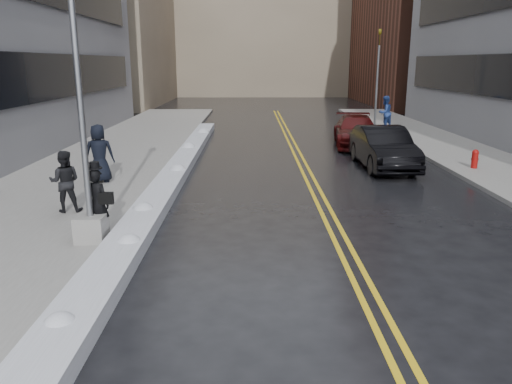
{
  "coord_description": "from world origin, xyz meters",
  "views": [
    {
      "loc": [
        0.37,
        -8.85,
        4.13
      ],
      "look_at": [
        0.47,
        1.99,
        1.3
      ],
      "focal_mm": 35.0,
      "sensor_mm": 36.0,
      "label": 1
    }
  ],
  "objects_px": {
    "lamppost": "(83,138)",
    "fire_hydrant": "(475,158)",
    "pedestrian_fedora": "(98,203)",
    "pedestrian_east": "(385,113)",
    "pedestrian_c": "(99,153)",
    "car_maroon": "(356,131)",
    "car_black": "(383,148)",
    "traffic_signal": "(378,74)",
    "pedestrian_b": "(65,181)"
  },
  "relations": [
    {
      "from": "lamppost",
      "to": "fire_hydrant",
      "type": "relative_size",
      "value": 10.45
    },
    {
      "from": "pedestrian_fedora",
      "to": "pedestrian_east",
      "type": "xyz_separation_m",
      "value": [
        11.67,
        19.21,
        0.19
      ]
    },
    {
      "from": "fire_hydrant",
      "to": "pedestrian_c",
      "type": "xyz_separation_m",
      "value": [
        -13.78,
        -2.17,
        0.59
      ]
    },
    {
      "from": "pedestrian_c",
      "to": "car_maroon",
      "type": "bearing_deg",
      "value": -151.04
    },
    {
      "from": "fire_hydrant",
      "to": "pedestrian_fedora",
      "type": "relative_size",
      "value": 0.45
    },
    {
      "from": "pedestrian_c",
      "to": "car_maroon",
      "type": "xyz_separation_m",
      "value": [
        10.45,
        8.35,
        -0.38
      ]
    },
    {
      "from": "fire_hydrant",
      "to": "pedestrian_fedora",
      "type": "xyz_separation_m",
      "value": [
        -12.2,
        -7.72,
        0.42
      ]
    },
    {
      "from": "car_black",
      "to": "lamppost",
      "type": "bearing_deg",
      "value": -136.73
    },
    {
      "from": "lamppost",
      "to": "pedestrian_c",
      "type": "relative_size",
      "value": 3.86
    },
    {
      "from": "traffic_signal",
      "to": "car_black",
      "type": "height_order",
      "value": "traffic_signal"
    },
    {
      "from": "traffic_signal",
      "to": "pedestrian_east",
      "type": "xyz_separation_m",
      "value": [
        -0.03,
        -2.51,
        -2.25
      ]
    },
    {
      "from": "lamppost",
      "to": "car_maroon",
      "type": "bearing_deg",
      "value": 57.68
    },
    {
      "from": "pedestrian_east",
      "to": "car_black",
      "type": "distance_m",
      "value": 11.09
    },
    {
      "from": "traffic_signal",
      "to": "car_maroon",
      "type": "relative_size",
      "value": 1.15
    },
    {
      "from": "pedestrian_east",
      "to": "car_maroon",
      "type": "bearing_deg",
      "value": 28.45
    },
    {
      "from": "fire_hydrant",
      "to": "traffic_signal",
      "type": "bearing_deg",
      "value": 92.05
    },
    {
      "from": "traffic_signal",
      "to": "car_maroon",
      "type": "height_order",
      "value": "traffic_signal"
    },
    {
      "from": "lamppost",
      "to": "pedestrian_east",
      "type": "relative_size",
      "value": 3.79
    },
    {
      "from": "pedestrian_east",
      "to": "lamppost",
      "type": "bearing_deg",
      "value": 25.11
    },
    {
      "from": "fire_hydrant",
      "to": "car_black",
      "type": "height_order",
      "value": "car_black"
    },
    {
      "from": "lamppost",
      "to": "traffic_signal",
      "type": "distance_m",
      "value": 24.98
    },
    {
      "from": "pedestrian_east",
      "to": "traffic_signal",
      "type": "bearing_deg",
      "value": -124.52
    },
    {
      "from": "fire_hydrant",
      "to": "pedestrian_c",
      "type": "distance_m",
      "value": 13.96
    },
    {
      "from": "lamppost",
      "to": "pedestrian_east",
      "type": "height_order",
      "value": "lamppost"
    },
    {
      "from": "lamppost",
      "to": "pedestrian_b",
      "type": "height_order",
      "value": "lamppost"
    },
    {
      "from": "pedestrian_c",
      "to": "car_black",
      "type": "bearing_deg",
      "value": -173.86
    },
    {
      "from": "pedestrian_b",
      "to": "car_black",
      "type": "bearing_deg",
      "value": -157.05
    },
    {
      "from": "pedestrian_b",
      "to": "car_maroon",
      "type": "height_order",
      "value": "pedestrian_b"
    },
    {
      "from": "car_maroon",
      "to": "pedestrian_fedora",
      "type": "bearing_deg",
      "value": -115.92
    },
    {
      "from": "fire_hydrant",
      "to": "pedestrian_fedora",
      "type": "distance_m",
      "value": 14.44
    },
    {
      "from": "car_maroon",
      "to": "traffic_signal",
      "type": "bearing_deg",
      "value": 76.72
    },
    {
      "from": "fire_hydrant",
      "to": "pedestrian_east",
      "type": "xyz_separation_m",
      "value": [
        -0.53,
        11.49,
        0.61
      ]
    },
    {
      "from": "traffic_signal",
      "to": "pedestrian_b",
      "type": "height_order",
      "value": "traffic_signal"
    },
    {
      "from": "fire_hydrant",
      "to": "pedestrian_east",
      "type": "distance_m",
      "value": 11.52
    },
    {
      "from": "pedestrian_b",
      "to": "car_maroon",
      "type": "bearing_deg",
      "value": -140.19
    },
    {
      "from": "pedestrian_b",
      "to": "car_black",
      "type": "xyz_separation_m",
      "value": [
        10.32,
        6.43,
        -0.17
      ]
    },
    {
      "from": "pedestrian_east",
      "to": "car_maroon",
      "type": "distance_m",
      "value": 6.02
    },
    {
      "from": "pedestrian_b",
      "to": "pedestrian_east",
      "type": "distance_m",
      "value": 21.62
    },
    {
      "from": "traffic_signal",
      "to": "pedestrian_b",
      "type": "distance_m",
      "value": 23.8
    },
    {
      "from": "fire_hydrant",
      "to": "pedestrian_east",
      "type": "bearing_deg",
      "value": 92.66
    },
    {
      "from": "pedestrian_fedora",
      "to": "pedestrian_b",
      "type": "xyz_separation_m",
      "value": [
        -1.49,
        2.06,
        0.03
      ]
    },
    {
      "from": "lamppost",
      "to": "traffic_signal",
      "type": "xyz_separation_m",
      "value": [
        11.8,
        22.0,
        0.87
      ]
    },
    {
      "from": "pedestrian_fedora",
      "to": "pedestrian_c",
      "type": "bearing_deg",
      "value": -56.63
    },
    {
      "from": "fire_hydrant",
      "to": "car_maroon",
      "type": "distance_m",
      "value": 7.02
    },
    {
      "from": "pedestrian_c",
      "to": "traffic_signal",
      "type": "bearing_deg",
      "value": -139.07
    },
    {
      "from": "pedestrian_fedora",
      "to": "pedestrian_east",
      "type": "bearing_deg",
      "value": -103.8
    },
    {
      "from": "lamppost",
      "to": "traffic_signal",
      "type": "relative_size",
      "value": 1.27
    },
    {
      "from": "pedestrian_b",
      "to": "car_maroon",
      "type": "distance_m",
      "value": 15.73
    },
    {
      "from": "pedestrian_fedora",
      "to": "pedestrian_c",
      "type": "relative_size",
      "value": 0.83
    },
    {
      "from": "lamppost",
      "to": "traffic_signal",
      "type": "height_order",
      "value": "lamppost"
    }
  ]
}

